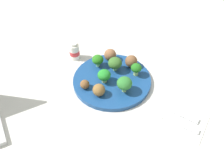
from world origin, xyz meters
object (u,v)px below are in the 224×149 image
plate (112,80)px  meatball_front_left (110,55)px  broccoli_floret_back_left (115,63)px  meatball_back_left (99,90)px  knife (178,123)px  fork (182,115)px  broccoli_floret_front_right (136,68)px  napkin (178,119)px  broccoli_floret_mid_left (124,83)px  broccoli_floret_near_rim (98,60)px  meatball_far_rim (131,61)px  broccoli_floret_mid_right (104,75)px  yogurt_bottle (74,51)px  meatball_back_right (85,84)px

plate → meatball_front_left: (-0.07, 0.08, 0.03)m
broccoli_floret_back_left → meatball_back_left: size_ratio=1.28×
plate → meatball_back_left: 0.09m
meatball_front_left → knife: bearing=-20.1°
fork → plate: bearing=179.0°
broccoli_floret_front_right → napkin: 0.23m
meatball_back_left → knife: size_ratio=0.29×
meatball_back_left → fork: 0.28m
broccoli_floret_back_left → fork: 0.30m
meatball_front_left → knife: 0.36m
broccoli_floret_mid_left → meatball_back_left: bearing=-135.3°
napkin → knife: (0.01, -0.02, 0.00)m
broccoli_floret_near_rim → meatball_far_rim: 0.12m
broccoli_floret_mid_right → knife: size_ratio=0.34×
broccoli_floret_back_left → broccoli_floret_near_rim: size_ratio=1.13×
plate → fork: 0.27m
yogurt_bottle → knife: bearing=-8.3°
plate → broccoli_floret_front_right: broccoli_floret_front_right is taller
plate → yogurt_bottle: size_ratio=3.82×
meatball_front_left → broccoli_floret_front_right: bearing=-8.3°
knife → broccoli_floret_front_right: bearing=153.7°
broccoli_floret_back_left → meatball_far_rim: (0.04, 0.05, -0.01)m
meatball_far_rim → meatball_back_left: bearing=-94.2°
meatball_back_left → yogurt_bottle: (-0.21, 0.12, -0.00)m
broccoli_floret_mid_left → yogurt_bottle: same height
meatball_back_right → knife: (0.33, 0.05, -0.02)m
meatball_back_left → meatball_back_right: bearing=-177.5°
broccoli_floret_mid_left → fork: size_ratio=0.48×
fork → knife: size_ratio=0.83×
napkin → yogurt_bottle: 0.47m
knife → meatball_front_left: bearing=159.9°
broccoli_floret_mid_left → knife: size_ratio=0.40×
meatball_front_left → meatball_back_left: size_ratio=1.11×
broccoli_floret_near_rim → knife: bearing=-10.7°
napkin → yogurt_bottle: (-0.46, 0.05, 0.03)m
meatball_far_rim → meatball_front_left: 0.09m
meatball_back_right → meatball_back_left: size_ratio=0.76×
broccoli_floret_front_right → knife: (0.21, -0.11, -0.04)m
fork → broccoli_floret_near_rim: bearing=174.9°
meatball_back_right → yogurt_bottle: 0.19m
meatball_back_right → meatball_front_left: (-0.01, 0.17, 0.01)m
broccoli_floret_mid_left → yogurt_bottle: size_ratio=0.79×
meatball_far_rim → meatball_front_left: bearing=-171.3°
broccoli_floret_front_right → fork: (0.21, -0.07, -0.04)m
napkin → broccoli_floret_near_rim: bearing=171.8°
broccoli_floret_back_left → meatball_front_left: broccoli_floret_back_left is taller
yogurt_bottle → broccoli_floret_mid_right: bearing=-16.9°
broccoli_floret_mid_right → broccoli_floret_near_rim: (-0.07, 0.05, -0.00)m
broccoli_floret_front_right → plate: bearing=-132.3°
meatball_back_right → napkin: bearing=11.9°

